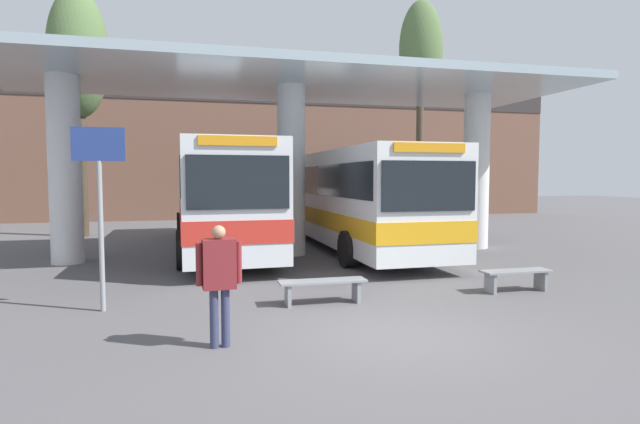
# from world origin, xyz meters

# --- Properties ---
(ground_plane) EXTENTS (100.00, 100.00, 0.00)m
(ground_plane) POSITION_xyz_m (0.00, 0.00, 0.00)
(ground_plane) COLOR #565456
(townhouse_backdrop) EXTENTS (40.00, 0.58, 8.97)m
(townhouse_backdrop) POSITION_xyz_m (0.00, 22.72, 5.23)
(townhouse_backdrop) COLOR brown
(townhouse_backdrop) RESTS_ON ground_plane
(station_canopy) EXTENTS (17.97, 6.64, 5.53)m
(station_canopy) POSITION_xyz_m (0.00, 8.21, 4.59)
(station_canopy) COLOR silver
(station_canopy) RESTS_ON ground_plane
(transit_bus_left_bay) EXTENTS (3.05, 12.03, 3.40)m
(transit_bus_left_bay) POSITION_xyz_m (-2.16, 10.11, 1.90)
(transit_bus_left_bay) COLOR silver
(transit_bus_left_bay) RESTS_ON ground_plane
(transit_bus_center_bay) EXTENTS (2.94, 11.51, 3.27)m
(transit_bus_center_bay) POSITION_xyz_m (2.30, 9.17, 1.82)
(transit_bus_center_bay) COLOR white
(transit_bus_center_bay) RESTS_ON ground_plane
(waiting_bench_near_pillar) EXTENTS (1.70, 0.44, 0.46)m
(waiting_bench_near_pillar) POSITION_xyz_m (-0.58, 2.00, 0.34)
(waiting_bench_near_pillar) COLOR gray
(waiting_bench_near_pillar) RESTS_ON ground_plane
(waiting_bench_mid_platform) EXTENTS (1.53, 0.44, 0.46)m
(waiting_bench_mid_platform) POSITION_xyz_m (3.69, 2.00, 0.34)
(waiting_bench_mid_platform) COLOR gray
(waiting_bench_mid_platform) RESTS_ON ground_plane
(info_sign_platform) EXTENTS (0.90, 0.09, 3.33)m
(info_sign_platform) POSITION_xyz_m (-4.60, 2.46, 2.36)
(info_sign_platform) COLOR gray
(info_sign_platform) RESTS_ON ground_plane
(pedestrian_waiting) EXTENTS (0.65, 0.29, 1.76)m
(pedestrian_waiting) POSITION_xyz_m (-2.62, -0.05, 1.07)
(pedestrian_waiting) COLOR #333856
(pedestrian_waiting) RESTS_ON ground_plane
(poplar_tree_behind_left) EXTENTS (2.07, 2.07, 10.90)m
(poplar_tree_behind_left) POSITION_xyz_m (7.70, 15.30, 8.41)
(poplar_tree_behind_left) COLOR #473A2B
(poplar_tree_behind_left) RESTS_ON ground_plane
(poplar_tree_behind_right) EXTENTS (2.36, 2.36, 10.05)m
(poplar_tree_behind_right) POSITION_xyz_m (-7.45, 15.15, 7.29)
(poplar_tree_behind_right) COLOR #473A2B
(poplar_tree_behind_right) RESTS_ON ground_plane
(parked_car_street) EXTENTS (4.34, 2.15, 2.16)m
(parked_car_street) POSITION_xyz_m (5.01, 19.65, 1.05)
(parked_car_street) COLOR navy
(parked_car_street) RESTS_ON ground_plane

